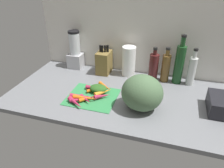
{
  "coord_description": "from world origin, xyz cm",
  "views": [
    {
      "loc": [
        23.28,
        -122.17,
        79.27
      ],
      "look_at": [
        -10.39,
        -10.51,
        12.49
      ],
      "focal_mm": 33.51,
      "sensor_mm": 36.0,
      "label": 1
    }
  ],
  "objects": [
    {
      "name": "carrot_4",
      "position": [
        -19.56,
        -0.72,
        1.95
      ],
      "size": [
        10.92,
        5.95,
        2.3
      ],
      "primitive_type": "cone",
      "rotation": [
        0.0,
        1.57,
        0.36
      ],
      "color": "red",
      "rests_on": "cutting_board"
    },
    {
      "name": "carrot_8",
      "position": [
        -27.14,
        -16.82,
        2.52
      ],
      "size": [
        16.51,
        5.08,
        3.43
      ],
      "primitive_type": "cone",
      "rotation": [
        0.0,
        1.57,
        0.1
      ],
      "color": "orange",
      "rests_on": "cutting_board"
    },
    {
      "name": "carrot_10",
      "position": [
        -17.98,
        -6.54,
        2.54
      ],
      "size": [
        11.15,
        12.44,
        3.49
      ],
      "primitive_type": "cone",
      "rotation": [
        0.0,
        1.57,
        0.88
      ],
      "color": "orange",
      "rests_on": "cutting_board"
    },
    {
      "name": "carrot_11",
      "position": [
        -29.28,
        -15.74,
        2.5
      ],
      "size": [
        17.72,
        5.81,
        3.41
      ],
      "primitive_type": "cone",
      "rotation": [
        0.0,
        1.57,
        0.14
      ],
      "color": "#B2264C",
      "rests_on": "cutting_board"
    },
    {
      "name": "bottle_0",
      "position": [
        11.75,
        26.84,
        11.01
      ],
      "size": [
        7.21,
        7.21,
        26.52
      ],
      "color": "#471919",
      "rests_on": "ground_plane"
    },
    {
      "name": "carrot_greens_pile",
      "position": [
        -22.43,
        -4.13,
        3.38
      ],
      "size": [
        12.2,
        9.38,
        5.16
      ],
      "primitive_type": "ellipsoid",
      "color": "#2D6023",
      "rests_on": "cutting_board"
    },
    {
      "name": "bottle_2",
      "position": [
        30.13,
        27.58,
        15.75
      ],
      "size": [
        6.97,
        6.97,
        37.44
      ],
      "color": "#19421E",
      "rests_on": "ground_plane"
    },
    {
      "name": "bottle_1",
      "position": [
        20.78,
        27.47,
        11.35
      ],
      "size": [
        6.5,
        6.5,
        27.22
      ],
      "color": "brown",
      "rests_on": "ground_plane"
    },
    {
      "name": "carrot_1",
      "position": [
        -30.85,
        -23.65,
        2.47
      ],
      "size": [
        13.88,
        10.4,
        3.33
      ],
      "primitive_type": "cone",
      "rotation": [
        0.0,
        1.57,
        -0.56
      ],
      "color": "#B2264C",
      "rests_on": "cutting_board"
    },
    {
      "name": "carrot_9",
      "position": [
        -16.97,
        -11.02,
        2.4
      ],
      "size": [
        10.87,
        8.94,
        3.19
      ],
      "primitive_type": "cone",
      "rotation": [
        0.0,
        1.57,
        0.61
      ],
      "color": "#B2264C",
      "rests_on": "cutting_board"
    },
    {
      "name": "wall_back",
      "position": [
        0.0,
        38.5,
        30.0
      ],
      "size": [
        170.0,
        3.0,
        60.0
      ],
      "primitive_type": "cube",
      "color": "silver",
      "rests_on": "ground_plane"
    },
    {
      "name": "carrot_6",
      "position": [
        -26.45,
        -17.82,
        2.36
      ],
      "size": [
        10.26,
        8.01,
        3.11
      ],
      "primitive_type": "cone",
      "rotation": [
        0.0,
        1.57,
        -0.56
      ],
      "color": "#B2264C",
      "rests_on": "cutting_board"
    },
    {
      "name": "ground_plane",
      "position": [
        0.0,
        0.0,
        -1.5
      ],
      "size": [
        170.0,
        80.0,
        3.0
      ],
      "primitive_type": "cube",
      "color": "slate"
    },
    {
      "name": "carrot_5",
      "position": [
        -23.86,
        -2.66,
        2.31
      ],
      "size": [
        17.07,
        3.08,
        3.02
      ],
      "primitive_type": "cone",
      "rotation": [
        0.0,
        1.57,
        -0.0
      ],
      "color": "#B2264C",
      "rests_on": "cutting_board"
    },
    {
      "name": "bottle_3",
      "position": [
        39.56,
        27.16,
        11.65
      ],
      "size": [
        5.87,
        5.87,
        28.56
      ],
      "color": "silver",
      "rests_on": "ground_plane"
    },
    {
      "name": "paper_towel_roll",
      "position": [
        -8.47,
        29.5,
        11.99
      ],
      "size": [
        10.81,
        10.81,
        23.97
      ],
      "primitive_type": "cylinder",
      "color": "white",
      "rests_on": "ground_plane"
    },
    {
      "name": "carrot_0",
      "position": [
        -30.63,
        -19.78,
        2.22
      ],
      "size": [
        11.38,
        7.0,
        2.84
      ],
      "primitive_type": "cone",
      "rotation": [
        0.0,
        1.57,
        0.4
      ],
      "color": "#B2264C",
      "rests_on": "cutting_board"
    },
    {
      "name": "carrot_2",
      "position": [
        -19.33,
        1.86,
        2.21
      ],
      "size": [
        12.57,
        10.06,
        2.82
      ],
      "primitive_type": "cone",
      "rotation": [
        0.0,
        1.57,
        -0.62
      ],
      "color": "orange",
      "rests_on": "cutting_board"
    },
    {
      "name": "cutting_board",
      "position": [
        -24.54,
        -10.88,
        0.4
      ],
      "size": [
        33.35,
        29.76,
        0.8
      ],
      "primitive_type": "cube",
      "color": "#338C4C",
      "rests_on": "ground_plane"
    },
    {
      "name": "winter_squash",
      "position": [
        9.75,
        -13.8,
        11.4
      ],
      "size": [
        25.57,
        23.15,
        22.81
      ],
      "primitive_type": "ellipsoid",
      "color": "#4C6B47",
      "rests_on": "ground_plane"
    },
    {
      "name": "carrot_3",
      "position": [
        -24.97,
        -15.75,
        2.13
      ],
      "size": [
        11.93,
        11.1,
        2.67
      ],
      "primitive_type": "cone",
      "rotation": [
        0.0,
        1.57,
        0.73
      ],
      "color": "orange",
      "rests_on": "cutting_board"
    },
    {
      "name": "knife_block",
      "position": [
        -28.7,
        27.63,
        9.46
      ],
      "size": [
        10.31,
        14.84,
        23.84
      ],
      "color": "olive",
      "rests_on": "ground_plane"
    },
    {
      "name": "blender_appliance",
      "position": [
        -56.01,
        31.15,
        13.88
      ],
      "size": [
        12.28,
        12.28,
        32.26
      ],
      "color": "#B2B2B7",
      "rests_on": "ground_plane"
    },
    {
      "name": "carrot_7",
      "position": [
        -24.87,
        -3.07,
        1.97
      ],
      "size": [
        11.31,
        11.26,
        2.34
      ],
      "primitive_type": "cone",
      "rotation": [
        0.0,
        1.57,
        0.78
      ],
      "color": "orange",
      "rests_on": "cutting_board"
    }
  ]
}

